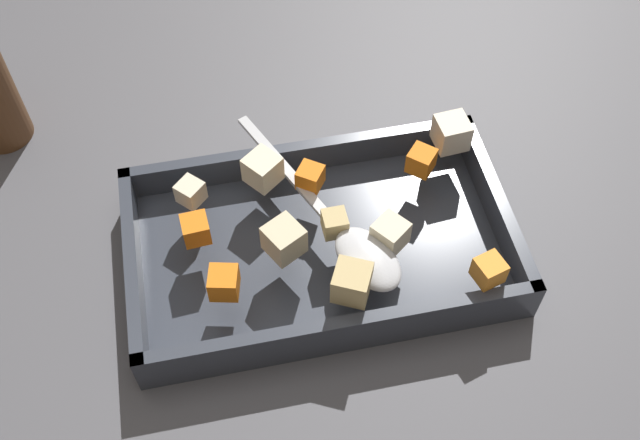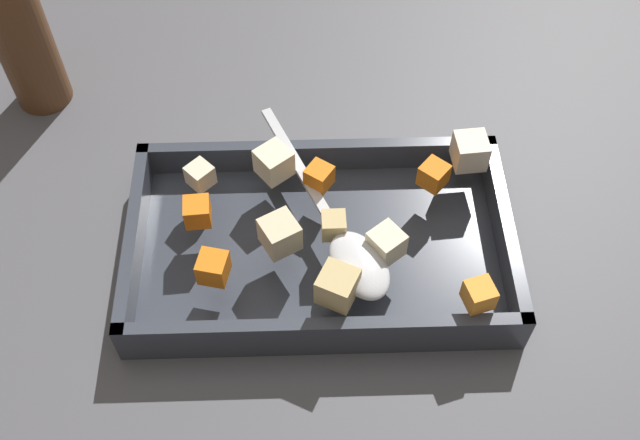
# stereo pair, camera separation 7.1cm
# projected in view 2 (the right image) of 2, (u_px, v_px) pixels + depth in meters

# --- Properties ---
(ground_plane) EXTENTS (4.00, 4.00, 0.00)m
(ground_plane) POSITION_uv_depth(u_px,v_px,m) (303.00, 271.00, 0.74)
(ground_plane) COLOR #4C4C51
(baking_dish) EXTENTS (0.37, 0.22, 0.05)m
(baking_dish) POSITION_uv_depth(u_px,v_px,m) (320.00, 247.00, 0.74)
(baking_dish) COLOR #333842
(baking_dish) RESTS_ON ground_plane
(carrot_chunk_rim_edge) EXTENTS (0.03, 0.03, 0.02)m
(carrot_chunk_rim_edge) POSITION_uv_depth(u_px,v_px,m) (434.00, 175.00, 0.74)
(carrot_chunk_rim_edge) COLOR orange
(carrot_chunk_rim_edge) RESTS_ON baking_dish
(carrot_chunk_heap_side) EXTENTS (0.03, 0.03, 0.03)m
(carrot_chunk_heap_side) POSITION_uv_depth(u_px,v_px,m) (213.00, 268.00, 0.67)
(carrot_chunk_heap_side) COLOR orange
(carrot_chunk_heap_side) RESTS_ON baking_dish
(carrot_chunk_corner_se) EXTENTS (0.03, 0.03, 0.02)m
(carrot_chunk_corner_se) POSITION_uv_depth(u_px,v_px,m) (197.00, 212.00, 0.71)
(carrot_chunk_corner_se) COLOR orange
(carrot_chunk_corner_se) RESTS_ON baking_dish
(carrot_chunk_corner_ne) EXTENTS (0.03, 0.03, 0.02)m
(carrot_chunk_corner_ne) POSITION_uv_depth(u_px,v_px,m) (479.00, 295.00, 0.66)
(carrot_chunk_corner_ne) COLOR orange
(carrot_chunk_corner_ne) RESTS_ON baking_dish
(carrot_chunk_near_spoon) EXTENTS (0.03, 0.03, 0.02)m
(carrot_chunk_near_spoon) POSITION_uv_depth(u_px,v_px,m) (319.00, 177.00, 0.73)
(carrot_chunk_near_spoon) COLOR orange
(carrot_chunk_near_spoon) RESTS_ON baking_dish
(potato_chunk_corner_sw) EXTENTS (0.04, 0.04, 0.03)m
(potato_chunk_corner_sw) POSITION_uv_depth(u_px,v_px,m) (338.00, 286.00, 0.66)
(potato_chunk_corner_sw) COLOR tan
(potato_chunk_corner_sw) RESTS_ON baking_dish
(potato_chunk_mid_left) EXTENTS (0.04, 0.04, 0.03)m
(potato_chunk_mid_left) POSITION_uv_depth(u_px,v_px,m) (280.00, 230.00, 0.69)
(potato_chunk_mid_left) COLOR beige
(potato_chunk_mid_left) RESTS_ON baking_dish
(potato_chunk_back_center) EXTENTS (0.04, 0.04, 0.03)m
(potato_chunk_back_center) POSITION_uv_depth(u_px,v_px,m) (386.00, 244.00, 0.69)
(potato_chunk_back_center) COLOR beige
(potato_chunk_back_center) RESTS_ON baking_dish
(potato_chunk_far_left) EXTENTS (0.04, 0.04, 0.03)m
(potato_chunk_far_left) POSITION_uv_depth(u_px,v_px,m) (274.00, 162.00, 0.74)
(potato_chunk_far_left) COLOR beige
(potato_chunk_far_left) RESTS_ON baking_dish
(potato_chunk_corner_nw) EXTENTS (0.02, 0.02, 0.02)m
(potato_chunk_corner_nw) POSITION_uv_depth(u_px,v_px,m) (334.00, 225.00, 0.70)
(potato_chunk_corner_nw) COLOR tan
(potato_chunk_corner_nw) RESTS_ON baking_dish
(parsnip_chunk_under_handle) EXTENTS (0.03, 0.03, 0.03)m
(parsnip_chunk_under_handle) POSITION_uv_depth(u_px,v_px,m) (470.00, 151.00, 0.75)
(parsnip_chunk_under_handle) COLOR silver
(parsnip_chunk_under_handle) RESTS_ON baking_dish
(parsnip_chunk_near_right) EXTENTS (0.03, 0.03, 0.02)m
(parsnip_chunk_near_right) POSITION_uv_depth(u_px,v_px,m) (200.00, 175.00, 0.74)
(parsnip_chunk_near_right) COLOR beige
(parsnip_chunk_near_right) RESTS_ON baking_dish
(serving_spoon) EXTENTS (0.13, 0.25, 0.02)m
(serving_spoon) POSITION_uv_depth(u_px,v_px,m) (352.00, 254.00, 0.69)
(serving_spoon) COLOR silver
(serving_spoon) RESTS_ON baking_dish
(pepper_mill) EXTENTS (0.06, 0.06, 0.22)m
(pepper_mill) POSITION_uv_depth(u_px,v_px,m) (19.00, 31.00, 0.80)
(pepper_mill) COLOR brown
(pepper_mill) RESTS_ON ground_plane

